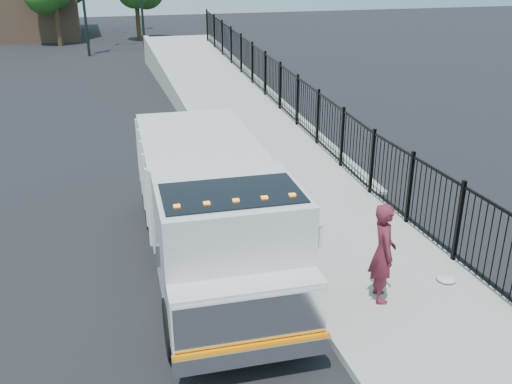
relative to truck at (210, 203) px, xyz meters
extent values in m
plane|color=black|center=(1.54, -1.33, -1.52)|extent=(120.00, 120.00, 0.00)
cube|color=#9E998E|center=(3.46, -3.33, -1.46)|extent=(3.55, 12.00, 0.12)
cube|color=#ADAAA3|center=(1.54, -3.33, -1.44)|extent=(0.30, 12.00, 0.16)
cube|color=#9E998E|center=(3.66, 14.67, -1.52)|extent=(3.95, 24.06, 3.19)
cube|color=black|center=(5.09, 10.67, -0.62)|extent=(0.10, 28.00, 1.80)
cube|color=black|center=(0.02, 0.40, -0.95)|extent=(1.34, 7.10, 0.23)
cube|color=silver|center=(-0.08, -1.99, 0.09)|extent=(2.53, 2.39, 2.08)
cube|color=silver|center=(-0.14, -3.29, -0.43)|extent=(2.47, 0.83, 1.04)
cube|color=silver|center=(-0.16, -3.67, -0.43)|extent=(2.39, 0.18, 0.88)
cube|color=silver|center=(-0.16, -3.75, -0.95)|extent=(2.50, 0.29, 0.29)
cube|color=orange|center=(-0.16, -3.75, -0.79)|extent=(2.49, 0.16, 0.06)
cube|color=black|center=(-0.10, -2.25, 0.71)|extent=(2.34, 1.45, 0.88)
cube|color=silver|center=(0.07, 1.75, 0.09)|extent=(2.67, 4.46, 1.77)
cube|color=silver|center=(-1.42, -2.97, 0.56)|extent=(0.06, 0.06, 0.36)
cube|color=silver|center=(1.17, -3.08, 0.56)|extent=(0.06, 0.06, 0.36)
cube|color=orange|center=(-1.04, -2.57, 1.15)|extent=(0.11, 0.09, 0.06)
cube|color=orange|center=(-0.58, -2.59, 1.15)|extent=(0.11, 0.09, 0.06)
cube|color=orange|center=(-0.11, -2.61, 1.15)|extent=(0.11, 0.09, 0.06)
cube|color=orange|center=(0.36, -2.63, 1.15)|extent=(0.11, 0.09, 0.06)
cube|color=orange|center=(0.82, -2.65, 1.15)|extent=(0.11, 0.09, 0.06)
cylinder|color=black|center=(-1.20, -2.67, -1.00)|extent=(0.38, 1.05, 1.04)
cylinder|color=black|center=(0.97, -2.76, -1.00)|extent=(0.38, 1.05, 1.04)
cylinder|color=black|center=(-0.99, 2.41, -1.00)|extent=(0.38, 1.05, 1.04)
cylinder|color=black|center=(1.19, 2.32, -1.00)|extent=(0.38, 1.05, 1.04)
cylinder|color=black|center=(-0.94, 3.55, -1.00)|extent=(0.38, 1.05, 1.04)
cylinder|color=black|center=(1.24, 3.46, -1.00)|extent=(0.38, 1.05, 1.04)
imported|color=maroon|center=(2.82, -2.25, -0.41)|extent=(0.63, 0.82, 1.98)
ellipsoid|color=silver|center=(4.43, -2.07, -1.35)|extent=(0.40, 0.40, 0.10)
cylinder|color=#382314|center=(-3.98, 35.88, 0.08)|extent=(0.36, 0.36, 3.20)
cylinder|color=#382314|center=(2.08, 37.36, 0.08)|extent=(0.36, 0.36, 3.20)
cylinder|color=#382314|center=(-3.25, 46.13, 0.08)|extent=(0.36, 0.36, 3.20)
camera|label=1|loc=(-2.13, -10.64, 4.73)|focal=40.00mm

